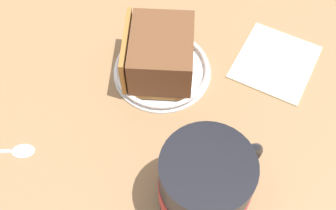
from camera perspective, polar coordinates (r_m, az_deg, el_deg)
ground_plane at (r=57.72cm, az=-5.48°, el=-2.34°), size 138.46×138.46×3.83cm
small_plate at (r=59.23cm, az=-1.03°, el=4.92°), size 13.69×13.69×1.40cm
cake_slice at (r=56.60cm, az=-1.37°, el=6.99°), size 13.18×12.72×6.60cm
tea_mug at (r=46.16cm, az=5.10°, el=-10.73°), size 12.35×10.04×10.49cm
teaspoon at (r=56.71cm, az=-21.04°, el=-5.70°), size 7.99×10.88×0.80cm
folded_napkin at (r=62.44cm, az=14.33°, el=5.73°), size 12.45×11.51×0.60cm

